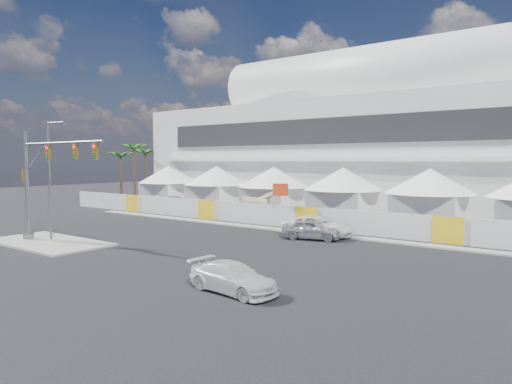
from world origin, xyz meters
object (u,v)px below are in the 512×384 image
Objects in this scene: sedan_silver at (311,229)px; boom_lift at (254,211)px; pickup_near at (233,278)px; pickup_curb at (318,226)px; lot_car_c at (176,202)px; traffic_mast at (40,181)px; lot_car_a at (417,225)px; streetlight_median at (51,172)px.

boom_lift reaches higher than sedan_silver.
sedan_silver is 0.97× the size of pickup_near.
pickup_curb reaches higher than sedan_silver.
pickup_near is at bearing -149.48° from lot_car_c.
lot_car_c is 26.05m from traffic_mast.
sedan_silver is at bearing 146.23° from lot_car_a.
boom_lift is at bearing -124.94° from lot_car_c.
pickup_curb is 0.72× the size of boom_lift.
pickup_near is at bearing -4.03° from traffic_mast.
traffic_mast reaches higher than pickup_near.
lot_car_a reaches higher than lot_car_c.
traffic_mast reaches higher than boom_lift.
sedan_silver is 9.52m from lot_car_a.
sedan_silver is at bearing -179.58° from pickup_curb.
lot_car_a is at bearing 0.80° from pickup_near.
streetlight_median reaches higher than traffic_mast.
pickup_curb is 16.93m from pickup_near.
sedan_silver is at bearing 40.90° from traffic_mast.
traffic_mast is at bearing 91.47° from pickup_near.
pickup_curb is 21.17m from streetlight_median.
traffic_mast is (-15.38, -13.33, 3.89)m from sedan_silver.
pickup_curb is at bearing -5.33° from sedan_silver.
sedan_silver is 20.33m from streetlight_median.
pickup_near is at bearing 179.72° from sedan_silver.
sedan_silver is at bearing -12.14° from boom_lift.
pickup_curb reaches higher than lot_car_c.
sedan_silver is 0.79× the size of pickup_curb.
lot_car_a is at bearing 44.39° from traffic_mast.
boom_lift is (5.43, 18.40, -4.23)m from streetlight_median.
sedan_silver is 0.88× the size of lot_car_c.
lot_car_a is 0.48× the size of traffic_mast.
pickup_near is (4.05, -14.70, -0.10)m from sedan_silver.
sedan_silver is 20.72m from traffic_mast.
traffic_mast is 20.32m from boom_lift.
traffic_mast is 1.12× the size of streetlight_median.
streetlight_median is at bearing 91.66° from traffic_mast.
pickup_near is 20.13m from streetlight_median.
streetlight_median is at bearing -87.85° from boom_lift.
sedan_silver is 11.61m from boom_lift.
pickup_curb is 26.79m from lot_car_c.
sedan_silver is 0.51× the size of streetlight_median.
lot_car_c is at bearing 89.29° from lot_car_a.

